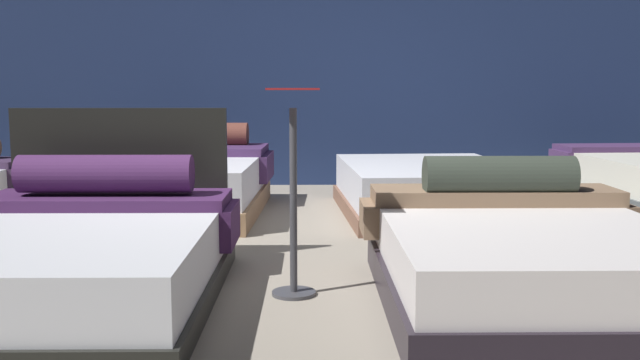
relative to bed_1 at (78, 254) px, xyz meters
name	(u,v)px	position (x,y,z in m)	size (l,w,h in m)	color
ground_plane	(297,248)	(1.15, 1.26, -0.25)	(18.00, 18.00, 0.02)	gray
showroom_back_wall	(300,32)	(1.15, 4.55, 1.51)	(18.00, 0.06, 3.50)	navy
bed_1	(78,254)	(0.00, 0.00, 0.00)	(1.57, 2.07, 0.99)	black
bed_2	(525,258)	(2.37, -0.12, 0.00)	(1.62, 1.95, 0.72)	black
bed_5	(172,183)	(0.01, 2.69, 0.03)	(1.73, 2.12, 0.78)	#936F4D
bed_6	(427,189)	(2.30, 2.56, -0.02)	(1.60, 2.10, 0.45)	brown
price_sign	(293,216)	(1.15, 0.04, 0.20)	(0.28, 0.24, 1.12)	#3F3F44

